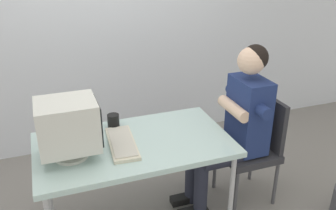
% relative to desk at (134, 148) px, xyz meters
% --- Properties ---
extents(wall_back, '(8.00, 0.10, 3.00)m').
position_rel_desk_xyz_m(wall_back, '(0.30, 1.40, 0.82)').
color(wall_back, silver).
rests_on(wall_back, ground_plane).
extents(desk, '(1.38, 0.79, 0.72)m').
position_rel_desk_xyz_m(desk, '(0.00, 0.00, 0.00)').
color(desk, '#B7B7BC').
rests_on(desk, ground_plane).
extents(crt_monitor, '(0.39, 0.32, 0.40)m').
position_rel_desk_xyz_m(crt_monitor, '(-0.43, -0.05, 0.28)').
color(crt_monitor, silver).
rests_on(crt_monitor, desk).
extents(keyboard, '(0.21, 0.49, 0.03)m').
position_rel_desk_xyz_m(keyboard, '(-0.09, -0.01, 0.06)').
color(keyboard, beige).
rests_on(keyboard, desk).
extents(office_chair, '(0.43, 0.43, 0.89)m').
position_rel_desk_xyz_m(office_chair, '(1.02, 0.01, -0.17)').
color(office_chair, '#4C4C51').
rests_on(office_chair, ground_plane).
extents(person_seated, '(0.72, 0.55, 1.35)m').
position_rel_desk_xyz_m(person_seated, '(0.83, 0.01, 0.05)').
color(person_seated, navy).
rests_on(person_seated, ground_plane).
extents(desk_mug, '(0.09, 0.10, 0.11)m').
position_rel_desk_xyz_m(desk_mug, '(-0.09, 0.27, 0.10)').
color(desk_mug, black).
rests_on(desk_mug, desk).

